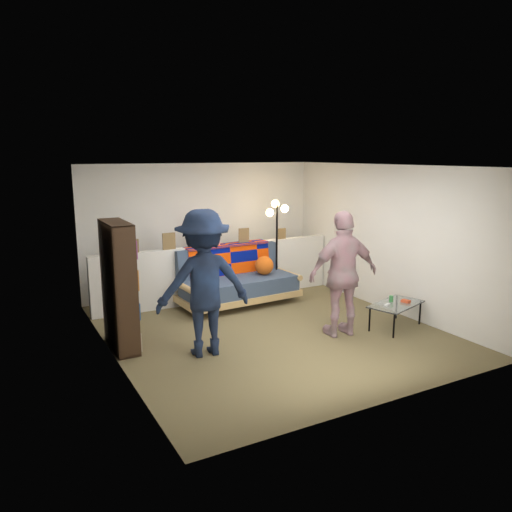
{
  "coord_description": "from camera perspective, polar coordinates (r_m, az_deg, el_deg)",
  "views": [
    {
      "loc": [
        -3.52,
        -6.09,
        2.57
      ],
      "look_at": [
        0.0,
        0.4,
        1.05
      ],
      "focal_mm": 35.0,
      "sensor_mm": 36.0,
      "label": 1
    }
  ],
  "objects": [
    {
      "name": "bookshelf",
      "position": [
        6.84,
        -15.37,
        -3.81
      ],
      "size": [
        0.29,
        0.86,
        1.71
      ],
      "color": "black",
      "rests_on": "ground"
    },
    {
      "name": "ground",
      "position": [
        7.49,
        1.48,
        -8.44
      ],
      "size": [
        5.0,
        5.0,
        0.0
      ],
      "primitive_type": "plane",
      "color": "brown",
      "rests_on": "ground"
    },
    {
      "name": "room_shell",
      "position": [
        7.5,
        -0.26,
        4.75
      ],
      "size": [
        4.6,
        5.05,
        2.45
      ],
      "color": "silver",
      "rests_on": "ground"
    },
    {
      "name": "person_left",
      "position": [
        6.4,
        -6.02,
        -3.11
      ],
      "size": [
        1.3,
        0.85,
        1.89
      ],
      "primitive_type": "imported",
      "rotation": [
        0.0,
        0.0,
        3.02
      ],
      "color": "black",
      "rests_on": "ground"
    },
    {
      "name": "ledge_decor",
      "position": [
        8.64,
        -5.69,
        2.3
      ],
      "size": [
        2.97,
        0.02,
        0.45
      ],
      "color": "brown",
      "rests_on": "half_wall_ledge"
    },
    {
      "name": "floor_lamp",
      "position": [
        9.05,
        2.37,
        3.17
      ],
      "size": [
        0.39,
        0.31,
        1.75
      ],
      "color": "black",
      "rests_on": "ground"
    },
    {
      "name": "person_right",
      "position": [
        7.16,
        9.96,
        -2.05
      ],
      "size": [
        1.1,
        0.57,
        1.8
      ],
      "primitive_type": "imported",
      "rotation": [
        0.0,
        0.0,
        3.01
      ],
      "color": "#D08696",
      "rests_on": "ground"
    },
    {
      "name": "coffee_table",
      "position": [
        7.76,
        15.71,
        -5.43
      ],
      "size": [
        1.0,
        0.74,
        0.46
      ],
      "color": "black",
      "rests_on": "ground"
    },
    {
      "name": "half_wall_ledge",
      "position": [
        8.88,
        -4.31,
        -1.87
      ],
      "size": [
        4.45,
        0.15,
        1.0
      ],
      "primitive_type": "cube",
      "color": "silver",
      "rests_on": "ground"
    },
    {
      "name": "futon_sofa",
      "position": [
        8.66,
        -2.14,
        -2.78
      ],
      "size": [
        2.13,
        1.11,
        0.89
      ],
      "color": "tan",
      "rests_on": "ground"
    }
  ]
}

